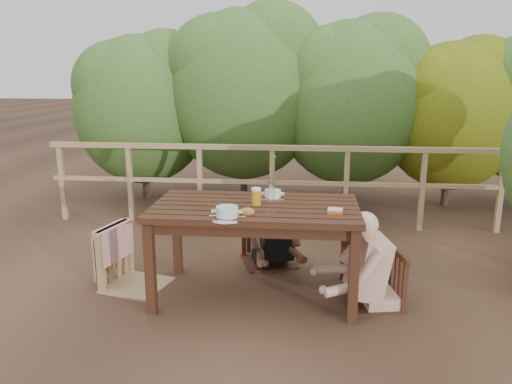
# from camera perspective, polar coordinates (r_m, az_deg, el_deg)

# --- Properties ---
(ground) EXTENTS (60.00, 60.00, 0.00)m
(ground) POSITION_cam_1_polar(r_m,az_deg,el_deg) (4.39, -0.07, -11.65)
(ground) COLOR brown
(ground) RESTS_ON ground
(table) EXTENTS (1.70, 0.96, 0.79)m
(table) POSITION_cam_1_polar(r_m,az_deg,el_deg) (4.24, -0.07, -6.84)
(table) COLOR #321A0F
(table) RESTS_ON ground
(chair_left) EXTENTS (0.62, 0.62, 1.03)m
(chair_left) POSITION_cam_1_polar(r_m,az_deg,el_deg) (4.49, -13.83, -4.41)
(chair_left) COLOR #A38457
(chair_left) RESTS_ON ground
(chair_far) EXTENTS (0.63, 0.63, 1.01)m
(chair_far) POSITION_cam_1_polar(r_m,az_deg,el_deg) (4.91, 1.54, -2.58)
(chair_far) COLOR #321A0F
(chair_far) RESTS_ON ground
(chair_right) EXTENTS (0.50, 0.50, 0.86)m
(chair_right) POSITION_cam_1_polar(r_m,az_deg,el_deg) (4.19, 13.68, -6.99)
(chair_right) COLOR #321A0F
(chair_right) RESTS_ON ground
(woman) EXTENTS (0.62, 0.69, 1.15)m
(woman) POSITION_cam_1_polar(r_m,az_deg,el_deg) (4.91, 1.56, -1.72)
(woman) COLOR black
(woman) RESTS_ON ground
(diner_right) EXTENTS (0.73, 0.64, 1.30)m
(diner_right) POSITION_cam_1_polar(r_m,az_deg,el_deg) (4.12, 14.27, -4.07)
(diner_right) COLOR #D3A190
(diner_right) RESTS_ON ground
(railing) EXTENTS (5.60, 0.10, 1.01)m
(railing) POSITION_cam_1_polar(r_m,az_deg,el_deg) (6.12, 1.85, 0.70)
(railing) COLOR #A38457
(railing) RESTS_ON ground
(hedge_row) EXTENTS (6.60, 1.60, 3.80)m
(hedge_row) POSITION_cam_1_polar(r_m,az_deg,el_deg) (7.15, 5.92, 13.79)
(hedge_row) COLOR #365923
(hedge_row) RESTS_ON ground
(soup_near) EXTENTS (0.29, 0.29, 0.10)m
(soup_near) POSITION_cam_1_polar(r_m,az_deg,el_deg) (3.78, -3.34, -2.38)
(soup_near) COLOR silver
(soup_near) RESTS_ON table
(soup_far) EXTENTS (0.24, 0.24, 0.08)m
(soup_far) POSITION_cam_1_polar(r_m,az_deg,el_deg) (4.37, 1.94, -0.26)
(soup_far) COLOR white
(soup_far) RESTS_ON table
(bread_roll) EXTENTS (0.12, 0.09, 0.07)m
(bread_roll) POSITION_cam_1_polar(r_m,az_deg,el_deg) (3.84, -1.00, -2.30)
(bread_roll) COLOR #9A6031
(bread_roll) RESTS_ON table
(beer_glass) EXTENTS (0.08, 0.08, 0.16)m
(beer_glass) POSITION_cam_1_polar(r_m,az_deg,el_deg) (4.11, 0.02, -0.61)
(beer_glass) COLOR orange
(beer_glass) RESTS_ON table
(bottle) EXTENTS (0.06, 0.06, 0.25)m
(bottle) POSITION_cam_1_polar(r_m,az_deg,el_deg) (4.17, 1.74, 0.30)
(bottle) COLOR silver
(bottle) RESTS_ON table
(tumbler) EXTENTS (0.06, 0.06, 0.07)m
(tumbler) POSITION_cam_1_polar(r_m,az_deg,el_deg) (3.80, 1.60, -2.48)
(tumbler) COLOR silver
(tumbler) RESTS_ON table
(butter_tub) EXTENTS (0.13, 0.10, 0.05)m
(butter_tub) POSITION_cam_1_polar(r_m,az_deg,el_deg) (3.94, 9.07, -2.23)
(butter_tub) COLOR white
(butter_tub) RESTS_ON table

